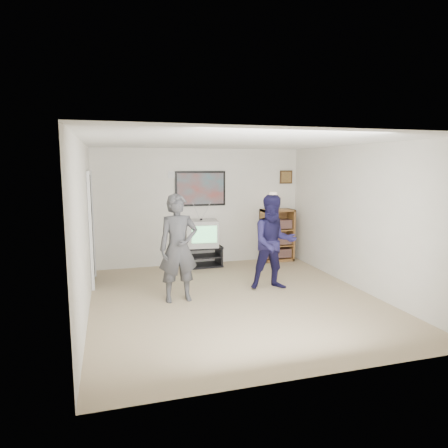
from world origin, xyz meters
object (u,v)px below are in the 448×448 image
media_stand (201,256)px  person_tall (178,248)px  person_short (274,242)px  bookshelf (277,235)px  crt_television (201,233)px

media_stand → person_tall: size_ratio=0.52×
media_stand → person_short: bearing=-66.8°
media_stand → person_short: 2.15m
person_short → bookshelf: bearing=72.0°
bookshelf → media_stand: bearing=-178.4°
media_stand → bookshelf: bearing=-0.5°
crt_television → bookshelf: size_ratio=0.57×
person_tall → crt_television: bearing=65.6°
media_stand → bookshelf: (1.78, 0.05, 0.36)m
crt_television → person_tall: bearing=-106.8°
crt_television → person_tall: person_tall is taller
crt_television → media_stand: bearing=-174.4°
media_stand → crt_television: (0.02, 0.00, 0.50)m
person_tall → bookshelf: bearing=36.5°
media_stand → crt_television: size_ratio=1.35×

